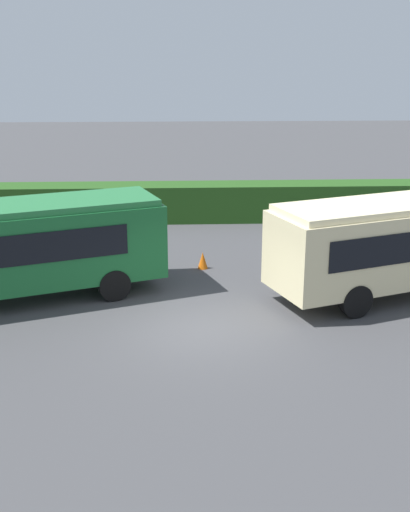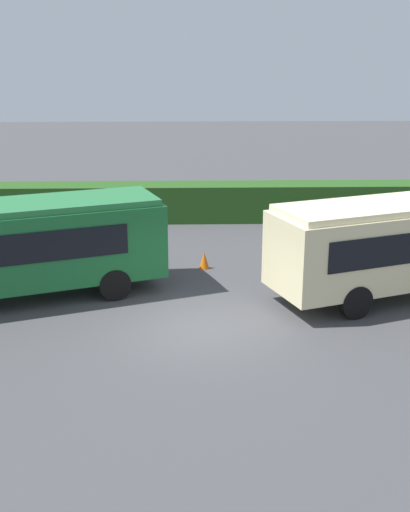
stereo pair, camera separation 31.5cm
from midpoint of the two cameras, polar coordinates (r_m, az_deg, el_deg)
ground_plane at (r=18.37m, az=-1.17°, el=-6.43°), size 110.41×110.41×0.00m
bus_green at (r=20.76m, az=-16.86°, el=0.86°), size 9.44×5.51×3.06m
person_left at (r=23.34m, az=-9.86°, el=0.91°), size 0.47×0.55×1.69m
hedge_row at (r=29.84m, az=-1.73°, el=4.71°), size 67.20×1.65×1.67m
traffic_cone at (r=23.27m, az=-0.59°, el=-0.38°), size 0.36×0.36×0.60m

